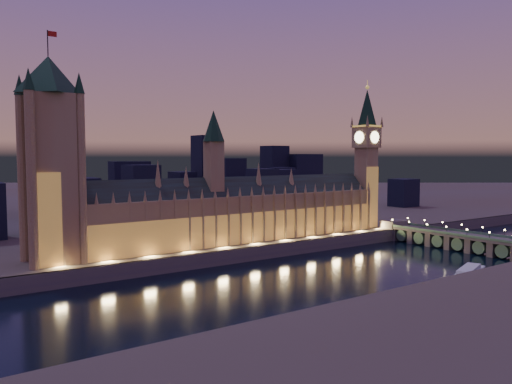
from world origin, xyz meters
TOP-DOWN VIEW (x-y plane):
  - ground_plane at (0.00, 0.00)m, footprint 2000.00×2000.00m
  - north_bank at (0.00, 520.00)m, footprint 2000.00×960.00m
  - embankment_wall at (0.00, 41.00)m, footprint 2000.00×2.50m
  - palace_of_westminster at (-1.04, 61.75)m, footprint 202.00×22.98m
  - victoria_tower at (-110.00, 61.92)m, footprint 31.68×31.68m
  - elizabeth_tower at (108.00, 61.92)m, footprint 18.00×18.00m
  - westminster_bridge at (119.93, -3.45)m, footprint 17.76×113.00m
  - river_boat at (59.93, -50.92)m, footprint 45.78×24.91m
  - city_backdrop at (36.29, 246.83)m, footprint 474.47×215.63m

SIDE VIEW (x-z plane):
  - ground_plane at x=0.00m, z-range 0.00..0.00m
  - river_boat at x=59.93m, z-range -0.69..3.81m
  - north_bank at x=0.00m, z-range 0.00..8.00m
  - embankment_wall at x=0.00m, z-range 0.00..8.00m
  - westminster_bridge at x=119.93m, z-range -1.96..13.94m
  - palace_of_westminster at x=-1.04m, z-range -12.63..65.37m
  - city_backdrop at x=36.29m, z-range -7.41..67.63m
  - victoria_tower at x=-110.00m, z-range 7.35..118.04m
  - elizabeth_tower at x=108.00m, z-range 14.06..120.40m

